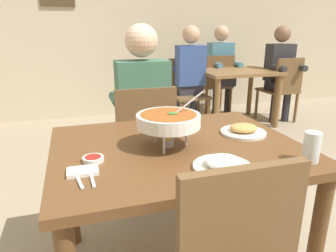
{
  "coord_description": "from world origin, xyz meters",
  "views": [
    {
      "loc": [
        -0.45,
        -1.32,
        1.28
      ],
      "look_at": [
        0.0,
        0.15,
        0.79
      ],
      "focal_mm": 32.9,
      "sensor_mm": 36.0,
      "label": 1
    }
  ],
  "objects_px": {
    "chair_bg_right": "(187,89)",
    "patron_bg_right": "(189,71)",
    "drink_glass": "(311,148)",
    "dining_table_far": "(236,80)",
    "sauce_dish": "(93,159)",
    "dining_table_main": "(177,165)",
    "rice_plate": "(223,164)",
    "appetizer_plate": "(243,130)",
    "chair_bg_middle": "(283,86)",
    "diner_main": "(142,106)",
    "chair_bg_left": "(217,82)",
    "patron_bg_left": "(221,65)",
    "chair_diner_main": "(144,138)",
    "curry_bowl": "(168,121)",
    "patron_bg_middle": "(281,68)"
  },
  "relations": [
    {
      "from": "patron_bg_right",
      "to": "sauce_dish",
      "type": "bearing_deg",
      "value": -119.16
    },
    {
      "from": "drink_glass",
      "to": "dining_table_far",
      "type": "height_order",
      "value": "drink_glass"
    },
    {
      "from": "sauce_dish",
      "to": "dining_table_main",
      "type": "bearing_deg",
      "value": 10.81
    },
    {
      "from": "chair_diner_main",
      "to": "patron_bg_left",
      "type": "xyz_separation_m",
      "value": [
        1.68,
        2.14,
        0.24
      ]
    },
    {
      "from": "drink_glass",
      "to": "chair_bg_middle",
      "type": "distance_m",
      "value": 3.16
    },
    {
      "from": "diner_main",
      "to": "appetizer_plate",
      "type": "xyz_separation_m",
      "value": [
        0.39,
        -0.74,
        0.01
      ]
    },
    {
      "from": "chair_diner_main",
      "to": "chair_bg_right",
      "type": "height_order",
      "value": "same"
    },
    {
      "from": "diner_main",
      "to": "chair_bg_right",
      "type": "relative_size",
      "value": 1.46
    },
    {
      "from": "sauce_dish",
      "to": "chair_diner_main",
      "type": "bearing_deg",
      "value": 64.07
    },
    {
      "from": "sauce_dish",
      "to": "curry_bowl",
      "type": "bearing_deg",
      "value": 10.87
    },
    {
      "from": "chair_bg_right",
      "to": "drink_glass",
      "type": "bearing_deg",
      "value": -99.82
    },
    {
      "from": "diner_main",
      "to": "drink_glass",
      "type": "bearing_deg",
      "value": -67.15
    },
    {
      "from": "sauce_dish",
      "to": "patron_bg_right",
      "type": "distance_m",
      "value": 2.86
    },
    {
      "from": "chair_bg_middle",
      "to": "patron_bg_middle",
      "type": "xyz_separation_m",
      "value": [
        0.0,
        0.09,
        0.24
      ]
    },
    {
      "from": "patron_bg_left",
      "to": "drink_glass",
      "type": "bearing_deg",
      "value": -110.38
    },
    {
      "from": "curry_bowl",
      "to": "dining_table_far",
      "type": "distance_m",
      "value": 2.93
    },
    {
      "from": "appetizer_plate",
      "to": "patron_bg_left",
      "type": "xyz_separation_m",
      "value": [
        1.29,
        2.84,
        -0.01
      ]
    },
    {
      "from": "chair_bg_right",
      "to": "appetizer_plate",
      "type": "bearing_deg",
      "value": -103.44
    },
    {
      "from": "chair_bg_left",
      "to": "sauce_dish",
      "type": "bearing_deg",
      "value": -124.47
    },
    {
      "from": "dining_table_main",
      "to": "sauce_dish",
      "type": "xyz_separation_m",
      "value": [
        -0.4,
        -0.08,
        0.12
      ]
    },
    {
      "from": "drink_glass",
      "to": "dining_table_far",
      "type": "xyz_separation_m",
      "value": [
        1.17,
        2.71,
        -0.19
      ]
    },
    {
      "from": "dining_table_main",
      "to": "chair_diner_main",
      "type": "xyz_separation_m",
      "value": [
        -0.0,
        0.75,
        -0.12
      ]
    },
    {
      "from": "dining_table_main",
      "to": "drink_glass",
      "type": "bearing_deg",
      "value": -36.1
    },
    {
      "from": "rice_plate",
      "to": "appetizer_plate",
      "type": "bearing_deg",
      "value": 49.72
    },
    {
      "from": "chair_bg_right",
      "to": "patron_bg_right",
      "type": "relative_size",
      "value": 0.69
    },
    {
      "from": "dining_table_main",
      "to": "chair_bg_middle",
      "type": "distance_m",
      "value": 3.19
    },
    {
      "from": "curry_bowl",
      "to": "dining_table_far",
      "type": "bearing_deg",
      "value": 54.41
    },
    {
      "from": "diner_main",
      "to": "dining_table_far",
      "type": "height_order",
      "value": "diner_main"
    },
    {
      "from": "patron_bg_right",
      "to": "dining_table_main",
      "type": "bearing_deg",
      "value": -112.24
    },
    {
      "from": "rice_plate",
      "to": "dining_table_far",
      "type": "xyz_separation_m",
      "value": [
        1.56,
        2.67,
        -0.15
      ]
    },
    {
      "from": "rice_plate",
      "to": "dining_table_far",
      "type": "distance_m",
      "value": 3.1
    },
    {
      "from": "rice_plate",
      "to": "appetizer_plate",
      "type": "distance_m",
      "value": 0.47
    },
    {
      "from": "chair_bg_left",
      "to": "patron_bg_left",
      "type": "bearing_deg",
      "value": 33.76
    },
    {
      "from": "rice_plate",
      "to": "dining_table_main",
      "type": "bearing_deg",
      "value": 106.09
    },
    {
      "from": "chair_bg_left",
      "to": "patron_bg_right",
      "type": "height_order",
      "value": "patron_bg_right"
    },
    {
      "from": "patron_bg_left",
      "to": "dining_table_far",
      "type": "bearing_deg",
      "value": -93.31
    },
    {
      "from": "patron_bg_left",
      "to": "chair_bg_right",
      "type": "bearing_deg",
      "value": -146.92
    },
    {
      "from": "chair_bg_middle",
      "to": "patron_bg_right",
      "type": "height_order",
      "value": "patron_bg_right"
    },
    {
      "from": "chair_bg_right",
      "to": "patron_bg_middle",
      "type": "distance_m",
      "value": 1.36
    },
    {
      "from": "dining_table_main",
      "to": "diner_main",
      "type": "height_order",
      "value": "diner_main"
    },
    {
      "from": "dining_table_main",
      "to": "patron_bg_right",
      "type": "xyz_separation_m",
      "value": [
        0.99,
        2.42,
        0.11
      ]
    },
    {
      "from": "dining_table_main",
      "to": "chair_bg_left",
      "type": "xyz_separation_m",
      "value": [
        1.6,
        2.84,
        -0.12
      ]
    },
    {
      "from": "chair_bg_middle",
      "to": "chair_bg_right",
      "type": "relative_size",
      "value": 1.0
    },
    {
      "from": "appetizer_plate",
      "to": "patron_bg_left",
      "type": "distance_m",
      "value": 3.12
    },
    {
      "from": "drink_glass",
      "to": "curry_bowl",
      "type": "bearing_deg",
      "value": 147.05
    },
    {
      "from": "curry_bowl",
      "to": "patron_bg_middle",
      "type": "distance_m",
      "value": 3.3
    },
    {
      "from": "drink_glass",
      "to": "chair_bg_left",
      "type": "height_order",
      "value": "chair_bg_left"
    },
    {
      "from": "dining_table_far",
      "to": "patron_bg_middle",
      "type": "height_order",
      "value": "patron_bg_middle"
    },
    {
      "from": "rice_plate",
      "to": "patron_bg_right",
      "type": "height_order",
      "value": "patron_bg_right"
    },
    {
      "from": "diner_main",
      "to": "dining_table_far",
      "type": "relative_size",
      "value": 1.31
    }
  ]
}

